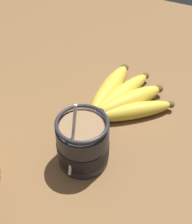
{
  "coord_description": "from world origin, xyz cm",
  "views": [
    {
      "loc": [
        -30.77,
        -17.63,
        46.77
      ],
      "look_at": [
        5.56,
        0.58,
        7.84
      ],
      "focal_mm": 50.0,
      "sensor_mm": 36.0,
      "label": 1
    }
  ],
  "objects": [
    {
      "name": "coffee_mug",
      "position": [
        -2.05,
        -0.9,
        7.94
      ],
      "size": [
        12.51,
        8.67,
        13.97
      ],
      "color": "#28282D",
      "rests_on": "table"
    },
    {
      "name": "banana_bunch",
      "position": [
        13.69,
        -1.15,
        5.62
      ],
      "size": [
        19.57,
        15.69,
        4.14
      ],
      "color": "brown",
      "rests_on": "table"
    },
    {
      "name": "table",
      "position": [
        0.0,
        0.0,
        1.91
      ],
      "size": [
        130.22,
        130.22,
        3.83
      ],
      "color": "brown",
      "rests_on": "ground"
    }
  ]
}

